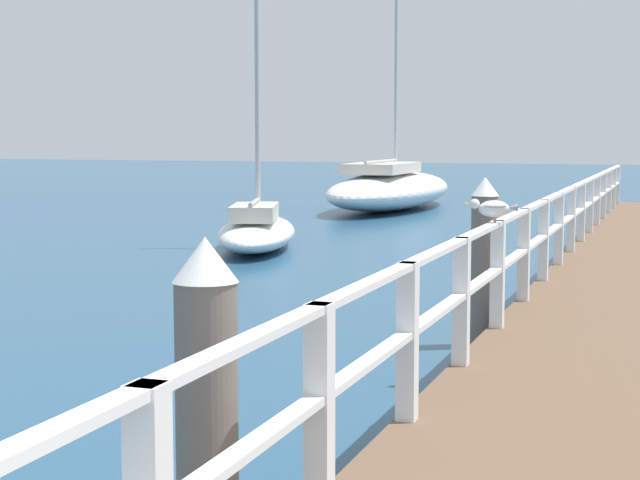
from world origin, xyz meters
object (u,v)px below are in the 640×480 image
Objects in this scene: seagull_foreground at (493,208)px; dock_piling_far at (484,261)px; boat_2 at (391,189)px; dock_piling_near at (207,436)px; boat_4 at (257,230)px.

dock_piling_far is at bearing -10.77° from seagull_foreground.
boat_2 reaches higher than dock_piling_far.
boat_2 is (-6.72, 20.87, -0.98)m from seagull_foreground.
dock_piling_near is 3.97× the size of seagull_foreground.
boat_2 is at bearing -5.68° from seagull_foreground.
dock_piling_near is 15.78m from boat_4.
dock_piling_near is 0.15× the size of boat_2.
boat_2 is 2.34× the size of boat_4.
boat_4 is at bearing -87.51° from boat_2.
boat_4 is at bearing 10.00° from seagull_foreground.
dock_piling_far is at bearing 90.00° from dock_piling_near.
dock_piling_far is 0.35× the size of boat_4.
seagull_foreground is at bearing -77.25° from dock_piling_far.
dock_piling_far is 1.82m from seagull_foreground.
boat_4 reaches higher than seagull_foreground.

